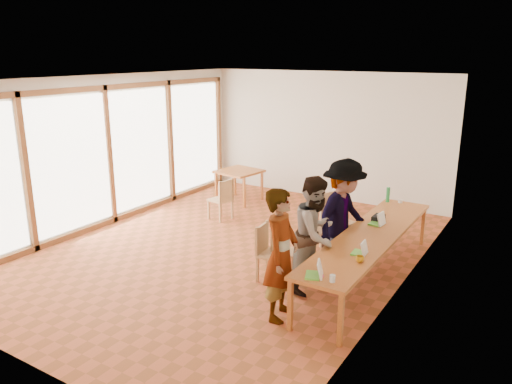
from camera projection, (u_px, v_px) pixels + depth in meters
ground at (230, 250)px, 8.93m from camera, size 8.00×8.00×0.00m
wall_back at (326, 136)px, 11.80m from camera, size 6.00×0.10×3.00m
wall_front at (13, 241)px, 5.25m from camera, size 6.00×0.10×3.00m
wall_right at (405, 194)px, 7.00m from camera, size 0.10×8.00×3.00m
window_wall at (108, 151)px, 10.03m from camera, size 0.10×8.00×3.00m
ceiling at (228, 77)px, 8.11m from camera, size 6.00×8.00×0.04m
communal_table at (370, 237)px, 7.59m from camera, size 0.80×4.00×0.75m
side_table at (239, 174)px, 11.67m from camera, size 0.90×0.90×0.75m
chair_near at (267, 246)px, 7.67m from camera, size 0.45×0.45×0.47m
chair_mid at (280, 245)px, 7.83m from camera, size 0.47×0.47×0.44m
chair_far at (317, 222)px, 8.49m from camera, size 0.62×0.62×0.54m
chair_empty at (335, 214)px, 8.93m from camera, size 0.63×0.63×0.55m
chair_spare at (223, 195)px, 10.40m from camera, size 0.48×0.48×0.47m
person_near at (281, 255)px, 6.46m from camera, size 0.53×0.71×1.78m
person_mid at (316, 234)px, 7.25m from camera, size 0.71×0.89×1.73m
person_far at (343, 217)px, 7.79m from camera, size 0.86×1.29×1.86m
laptop_near at (316, 272)px, 6.14m from camera, size 0.28×0.30×0.21m
laptop_mid at (361, 251)px, 6.82m from camera, size 0.21×0.24×0.19m
laptop_far at (379, 221)px, 7.98m from camera, size 0.23×0.27×0.21m
yellow_mug at (360, 259)px, 6.57m from camera, size 0.14×0.14×0.09m
green_bottle at (388, 195)px, 9.17m from camera, size 0.07×0.07×0.28m
clear_glass at (332, 278)px, 6.00m from camera, size 0.07×0.07×0.09m
condiment_cup at (400, 201)px, 9.16m from camera, size 0.08×0.08×0.06m
pink_phone at (321, 277)px, 6.13m from camera, size 0.05×0.10×0.01m
black_pouch at (378, 218)px, 8.17m from camera, size 0.16×0.26×0.09m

